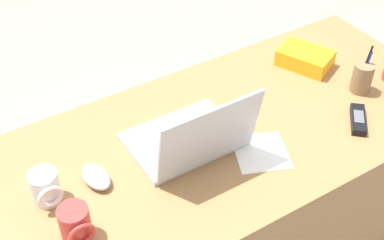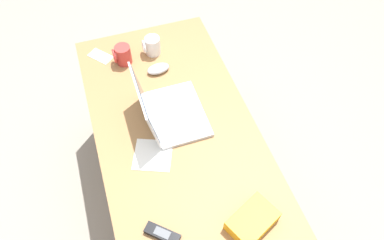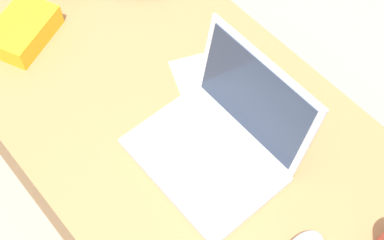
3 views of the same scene
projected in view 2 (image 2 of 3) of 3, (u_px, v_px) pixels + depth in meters
name	position (u px, v px, depth m)	size (l,w,h in m)	color
ground_plane	(184.00, 207.00, 2.21)	(6.00, 6.00, 0.00)	gray
desk	(182.00, 180.00, 1.90)	(1.58, 0.72, 0.75)	#9E7042
laptop	(167.00, 111.00, 1.64)	(0.33, 0.29, 0.25)	silver
computer_mouse	(158.00, 69.00, 1.83)	(0.07, 0.12, 0.04)	silver
coffee_mug_white	(152.00, 46.00, 1.89)	(0.08, 0.09, 0.10)	white
coffee_mug_tall	(123.00, 55.00, 1.85)	(0.08, 0.09, 0.10)	#C63833
cordless_phone	(162.00, 234.00, 1.35)	(0.12, 0.13, 0.03)	black
snack_bag	(252.00, 221.00, 1.36)	(0.12, 0.18, 0.06)	#F2AD19
paper_note_near_laptop	(153.00, 155.00, 1.56)	(0.16, 0.16, 0.00)	white
paper_note_left	(101.00, 56.00, 1.91)	(0.13, 0.07, 0.00)	white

